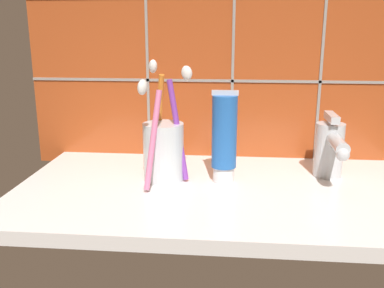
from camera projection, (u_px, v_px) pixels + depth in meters
sink_counter at (219, 193)px, 66.60cm from camera, size 63.27×35.03×2.00cm
tile_wall_backsplash at (224, 52)px, 78.32cm from camera, size 73.27×1.72×43.52cm
toothbrush_cup at (163, 148)px, 68.37cm from camera, size 8.34×12.94×19.14cm
toothpaste_tube at (224, 137)px, 67.05cm from camera, size 4.12×3.93×14.74cm
sink_faucet at (331, 148)px, 69.35cm from camera, size 4.63×12.96×10.54cm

